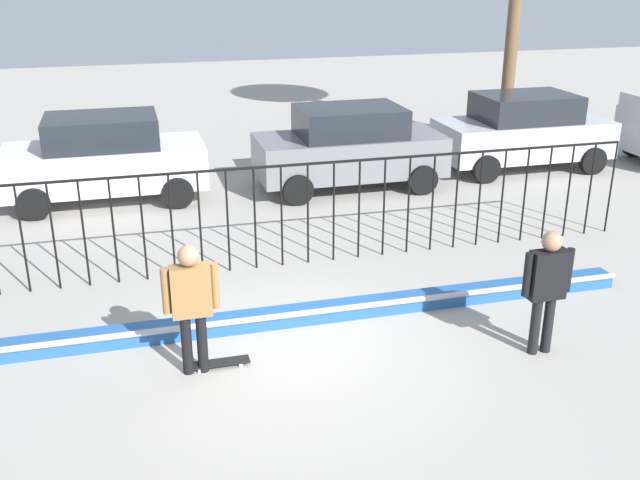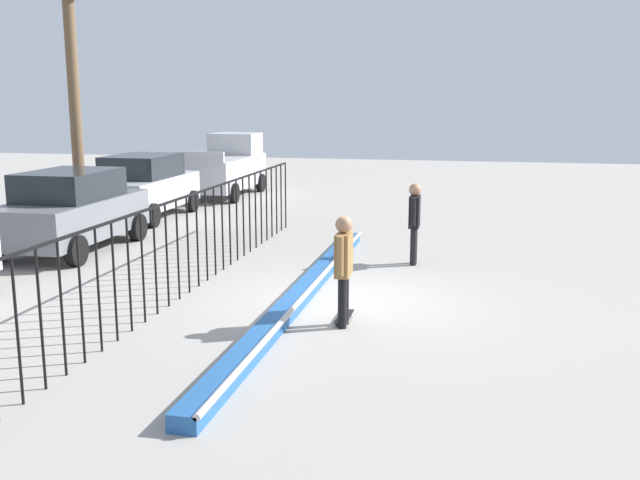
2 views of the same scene
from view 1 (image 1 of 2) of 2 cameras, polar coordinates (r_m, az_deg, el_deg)
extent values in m
plane|color=#9E9991|center=(10.28, -2.01, -8.43)|extent=(60.00, 60.00, 0.00)
cube|color=#235699|center=(10.87, -2.93, -6.01)|extent=(11.00, 0.36, 0.22)
cylinder|color=#B2B2B7|center=(10.67, -2.73, -5.92)|extent=(11.00, 0.09, 0.09)
cylinder|color=black|center=(12.47, -22.22, 0.07)|extent=(0.04, 0.04, 1.83)
cylinder|color=black|center=(12.41, -20.10, 0.27)|extent=(0.04, 0.04, 1.83)
cylinder|color=black|center=(12.37, -17.96, 0.48)|extent=(0.04, 0.04, 1.83)
cylinder|color=black|center=(12.35, -15.81, 0.68)|extent=(0.04, 0.04, 1.83)
cylinder|color=black|center=(12.35, -13.66, 0.89)|extent=(0.04, 0.04, 1.83)
cylinder|color=black|center=(12.36, -11.50, 1.09)|extent=(0.04, 0.04, 1.83)
cylinder|color=black|center=(12.39, -9.35, 1.29)|extent=(0.04, 0.04, 1.83)
cylinder|color=black|center=(12.44, -7.22, 1.49)|extent=(0.04, 0.04, 1.83)
cylinder|color=black|center=(12.50, -5.10, 1.68)|extent=(0.04, 0.04, 1.83)
cylinder|color=black|center=(12.58, -3.01, 1.87)|extent=(0.04, 0.04, 1.83)
cylinder|color=black|center=(12.68, -0.95, 2.05)|extent=(0.04, 0.04, 1.83)
cylinder|color=black|center=(12.80, 1.08, 2.23)|extent=(0.04, 0.04, 1.83)
cylinder|color=black|center=(12.93, 3.07, 2.40)|extent=(0.04, 0.04, 1.83)
cylinder|color=black|center=(13.07, 5.01, 2.57)|extent=(0.04, 0.04, 1.83)
cylinder|color=black|center=(13.24, 6.92, 2.73)|extent=(0.04, 0.04, 1.83)
cylinder|color=black|center=(13.41, 8.77, 2.88)|extent=(0.04, 0.04, 1.83)
cylinder|color=black|center=(13.60, 10.58, 3.03)|extent=(0.04, 0.04, 1.83)
cylinder|color=black|center=(13.80, 12.34, 3.17)|extent=(0.04, 0.04, 1.83)
cylinder|color=black|center=(14.02, 14.04, 3.30)|extent=(0.04, 0.04, 1.83)
cylinder|color=black|center=(14.24, 15.69, 3.42)|extent=(0.04, 0.04, 1.83)
cylinder|color=black|center=(14.48, 17.29, 3.54)|extent=(0.04, 0.04, 1.83)
cylinder|color=black|center=(14.73, 18.84, 3.65)|extent=(0.04, 0.04, 1.83)
cylinder|color=black|center=(14.99, 20.33, 3.76)|extent=(0.04, 0.04, 1.83)
cylinder|color=black|center=(15.26, 21.78, 3.85)|extent=(0.04, 0.04, 1.83)
cube|color=black|center=(12.23, -5.24, 5.63)|extent=(14.00, 0.04, 0.04)
cylinder|color=black|center=(9.66, -10.36, -8.05)|extent=(0.14, 0.14, 0.83)
cylinder|color=black|center=(9.68, -9.19, -7.93)|extent=(0.14, 0.14, 0.83)
cube|color=olive|center=(9.33, -10.06, -3.93)|extent=(0.50, 0.22, 0.68)
sphere|color=#A87A5B|center=(9.14, -10.25, -1.22)|extent=(0.27, 0.27, 0.27)
cylinder|color=olive|center=(9.30, -11.95, -3.91)|extent=(0.11, 0.11, 0.61)
cylinder|color=olive|center=(9.34, -8.21, -3.54)|extent=(0.11, 0.11, 0.61)
cube|color=black|center=(9.90, -7.85, -9.45)|extent=(0.80, 0.20, 0.02)
cylinder|color=silver|center=(10.01, -6.35, -9.24)|extent=(0.05, 0.03, 0.05)
cylinder|color=silver|center=(9.89, -6.21, -9.67)|extent=(0.05, 0.03, 0.05)
cylinder|color=silver|center=(9.97, -9.46, -9.58)|extent=(0.05, 0.03, 0.05)
cylinder|color=silver|center=(9.84, -9.36, -10.02)|extent=(0.05, 0.03, 0.05)
cylinder|color=black|center=(10.38, 16.45, -6.46)|extent=(0.14, 0.14, 0.82)
cylinder|color=black|center=(10.48, 17.38, -6.30)|extent=(0.14, 0.14, 0.82)
cube|color=black|center=(10.11, 17.36, -2.60)|extent=(0.50, 0.21, 0.68)
sphere|color=#A87A5B|center=(9.94, 17.66, -0.10)|extent=(0.27, 0.27, 0.27)
cylinder|color=black|center=(9.95, 15.90, -2.62)|extent=(0.11, 0.11, 0.61)
cylinder|color=black|center=(10.26, 18.83, -2.22)|extent=(0.11, 0.11, 0.61)
cube|color=silver|center=(16.80, -16.42, 5.57)|extent=(4.30, 1.90, 0.90)
cube|color=#1E2328|center=(16.62, -16.70, 8.16)|extent=(2.37, 1.71, 0.66)
cylinder|color=black|center=(17.85, -11.56, 5.41)|extent=(0.68, 0.22, 0.68)
cylinder|color=black|center=(16.03, -11.06, 3.64)|extent=(0.68, 0.22, 0.68)
cylinder|color=black|center=(17.94, -20.92, 4.50)|extent=(0.68, 0.22, 0.68)
cylinder|color=black|center=(16.12, -21.45, 2.63)|extent=(0.68, 0.22, 0.68)
cube|color=slate|center=(17.08, 2.30, 6.68)|extent=(4.30, 1.90, 0.90)
cube|color=#1E2328|center=(16.90, 2.34, 9.24)|extent=(2.37, 1.71, 0.66)
cylinder|color=black|center=(18.53, 5.75, 6.32)|extent=(0.68, 0.22, 0.68)
cylinder|color=black|center=(16.84, 8.01, 4.68)|extent=(0.68, 0.22, 0.68)
cylinder|color=black|center=(17.73, -3.17, 5.71)|extent=(0.68, 0.22, 0.68)
cylinder|color=black|center=(15.95, -1.74, 3.95)|extent=(0.68, 0.22, 0.68)
cube|color=#B7BABF|center=(19.38, 15.53, 7.69)|extent=(4.30, 1.90, 0.90)
cube|color=#1E2328|center=(19.22, 15.76, 9.94)|extent=(2.37, 1.71, 0.66)
cylinder|color=black|center=(21.02, 17.61, 7.23)|extent=(0.68, 0.22, 0.68)
cylinder|color=black|center=(19.50, 20.52, 5.82)|extent=(0.68, 0.22, 0.68)
cylinder|color=black|center=(19.63, 10.30, 6.93)|extent=(0.68, 0.22, 0.68)
cylinder|color=black|center=(17.99, 12.83, 5.43)|extent=(0.68, 0.22, 0.68)
cylinder|color=black|center=(21.72, 23.35, 6.91)|extent=(0.68, 0.22, 0.68)
cylinder|color=brown|center=(21.71, 14.90, 16.34)|extent=(0.36, 0.36, 6.95)
camera|label=2|loc=(12.24, -71.52, -0.52)|focal=40.63mm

